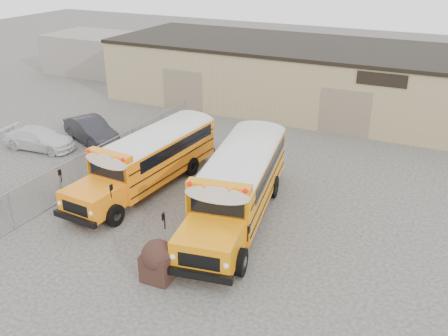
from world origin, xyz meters
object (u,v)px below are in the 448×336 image
at_px(school_bus_left, 211,122).
at_px(tarp_bundle, 158,260).
at_px(school_bus_right, 267,132).
at_px(car_white, 40,139).
at_px(car_dark, 91,130).

xyz_separation_m(school_bus_left, tarp_bundle, (4.29, -12.48, -0.82)).
bearing_deg(tarp_bundle, school_bus_right, 92.46).
relative_size(school_bus_left, car_white, 2.22).
bearing_deg(school_bus_left, car_dark, -161.27).
bearing_deg(tarp_bundle, car_white, 150.14).
relative_size(school_bus_right, car_dark, 2.34).
bearing_deg(school_bus_left, tarp_bundle, -71.04).
bearing_deg(school_bus_left, school_bus_right, -7.16).
bearing_deg(car_dark, school_bus_left, -48.11).
bearing_deg(tarp_bundle, car_dark, 138.76).
bearing_deg(car_white, tarp_bundle, -126.40).
bearing_deg(car_white, school_bus_right, -78.47).
bearing_deg(school_bus_right, tarp_bundle, -87.54).
relative_size(school_bus_left, car_dark, 2.14).
xyz_separation_m(school_bus_right, car_dark, (-10.94, -1.96, -1.03)).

